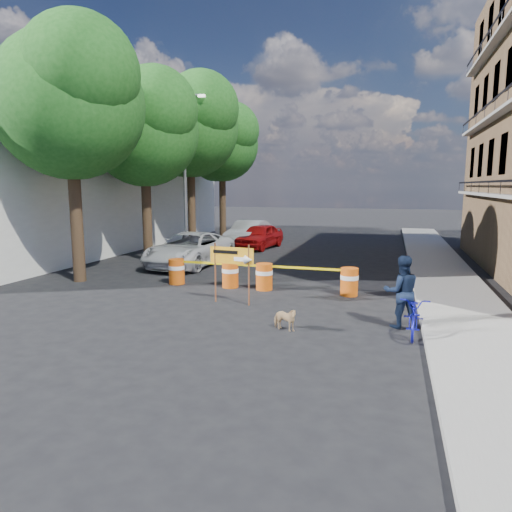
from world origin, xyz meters
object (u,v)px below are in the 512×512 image
Objects in this scene: bicycle at (415,296)px; suv_white at (190,249)px; sedan_red at (260,236)px; dog at (285,319)px; sedan_silver at (249,233)px; barrel_mid_right at (264,276)px; detour_sign at (237,261)px; barrel_far_left at (177,271)px; barrel_mid_left at (230,274)px; pedestrian at (402,292)px; barrel_far_right at (349,281)px.

bicycle is 11.59m from suv_white.
sedan_red is (1.38, 6.29, -0.04)m from suv_white.
sedan_silver reaches higher than dog.
detour_sign is at bearing -97.12° from barrel_mid_right.
bicycle is (4.92, -1.47, -0.39)m from detour_sign.
barrel_far_left is 1.00× the size of barrel_mid_left.
detour_sign is 7.10m from suv_white.
suv_white is (-4.42, 3.65, 0.25)m from barrel_mid_right.
pedestrian reaches higher than barrel_far_left.
detour_sign is 0.97× the size of bicycle.
barrel_mid_right is 0.50× the size of pedestrian.
barrel_far_right is at bearing 120.69° from bicycle.
barrel_far_right is at bearing -0.29° from barrel_far_left.
sedan_red reaches higher than barrel_mid_left.
suv_white is at bearing 132.21° from detour_sign.
dog is at bearing -67.99° from barrel_mid_right.
barrel_mid_right is at bearing 40.62° from dog.
sedan_red is 1.36m from sedan_silver.
barrel_far_left is at bearing 68.68° from dog.
sedan_silver is at bearing 104.19° from barrel_mid_left.
suv_white is 7.28m from sedan_silver.
suv_white is at bearing 56.70° from dog.
bicycle reaches higher than barrel_far_left.
sedan_silver is (0.44, 7.26, 0.01)m from suv_white.
pedestrian is (1.53, -3.02, 0.44)m from barrel_far_right.
dog is (-2.71, -1.09, -0.62)m from pedestrian.
suv_white is at bearing -94.55° from sedan_red.
dog is 16.05m from sedan_silver.
barrel_far_right is 12.88m from sedan_silver.
pedestrian is 0.98× the size of bicycle.
sedan_red is at bearing 37.10° from dog.
barrel_far_right is at bearing 39.77° from detour_sign.
pedestrian is 14.93m from sedan_red.
detour_sign is 1.00× the size of pedestrian.
sedan_silver is (-6.82, 10.92, 0.26)m from barrel_far_right.
barrel_far_right is 8.13m from suv_white.
barrel_far_left is at bearing -69.04° from suv_white.
barrel_mid_left reaches higher than dog.
detour_sign is at bearing -34.68° from barrel_far_left.
sedan_red is at bearing 109.19° from detour_sign.
pedestrian reaches higher than sedan_silver.
barrel_far_left is 0.17× the size of suv_white.
barrel_far_left is 1.00× the size of barrel_far_right.
sedan_red is (-1.81, 9.91, 0.22)m from barrel_mid_left.
bicycle reaches higher than pedestrian.
detour_sign is at bearing -146.37° from barrel_far_right.
pedestrian reaches higher than barrel_mid_right.
barrel_far_right is at bearing -0.47° from barrel_mid_left.
bicycle reaches higher than detour_sign.
dog is (1.66, -4.10, -0.18)m from barrel_mid_right.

